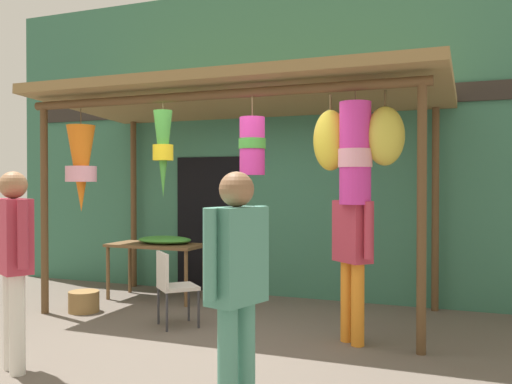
{
  "coord_description": "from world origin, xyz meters",
  "views": [
    {
      "loc": [
        2.59,
        -5.32,
        1.61
      ],
      "look_at": [
        -0.03,
        1.3,
        1.5
      ],
      "focal_mm": 38.94,
      "sensor_mm": 36.0,
      "label": 1
    }
  ],
  "objects_px": {
    "display_table": "(156,250)",
    "shopper_by_bananas": "(237,278)",
    "wicker_basket_by_table": "(84,302)",
    "customer_foreground": "(14,253)",
    "vendor_in_orange": "(352,246)",
    "folding_chair": "(172,282)",
    "flower_heap_on_table": "(165,240)"
  },
  "relations": [
    {
      "from": "display_table",
      "to": "shopper_by_bananas",
      "type": "relative_size",
      "value": 0.79
    },
    {
      "from": "wicker_basket_by_table",
      "to": "shopper_by_bananas",
      "type": "bearing_deg",
      "value": -37.13
    },
    {
      "from": "customer_foreground",
      "to": "vendor_in_orange",
      "type": "bearing_deg",
      "value": 37.02
    },
    {
      "from": "customer_foreground",
      "to": "shopper_by_bananas",
      "type": "relative_size",
      "value": 1.02
    },
    {
      "from": "display_table",
      "to": "folding_chair",
      "type": "height_order",
      "value": "folding_chair"
    },
    {
      "from": "wicker_basket_by_table",
      "to": "shopper_by_bananas",
      "type": "distance_m",
      "value": 4.0
    },
    {
      "from": "customer_foreground",
      "to": "folding_chair",
      "type": "bearing_deg",
      "value": 74.59
    },
    {
      "from": "display_table",
      "to": "folding_chair",
      "type": "bearing_deg",
      "value": -51.98
    },
    {
      "from": "display_table",
      "to": "wicker_basket_by_table",
      "type": "bearing_deg",
      "value": -113.24
    },
    {
      "from": "wicker_basket_by_table",
      "to": "vendor_in_orange",
      "type": "bearing_deg",
      "value": -2.05
    },
    {
      "from": "folding_chair",
      "to": "vendor_in_orange",
      "type": "xyz_separation_m",
      "value": [
        2.01,
        0.1,
        0.48
      ]
    },
    {
      "from": "wicker_basket_by_table",
      "to": "customer_foreground",
      "type": "xyz_separation_m",
      "value": [
        0.89,
        -2.01,
        0.88
      ]
    },
    {
      "from": "flower_heap_on_table",
      "to": "vendor_in_orange",
      "type": "height_order",
      "value": "vendor_in_orange"
    },
    {
      "from": "wicker_basket_by_table",
      "to": "customer_foreground",
      "type": "bearing_deg",
      "value": -66.05
    },
    {
      "from": "folding_chair",
      "to": "wicker_basket_by_table",
      "type": "xyz_separation_m",
      "value": [
        -1.39,
        0.23,
        -0.37
      ]
    },
    {
      "from": "shopper_by_bananas",
      "to": "customer_foreground",
      "type": "bearing_deg",
      "value": 171.18
    },
    {
      "from": "customer_foreground",
      "to": "shopper_by_bananas",
      "type": "distance_m",
      "value": 2.25
    },
    {
      "from": "flower_heap_on_table",
      "to": "customer_foreground",
      "type": "xyz_separation_m",
      "value": [
        0.35,
        -3.08,
        0.19
      ]
    },
    {
      "from": "folding_chair",
      "to": "customer_foreground",
      "type": "distance_m",
      "value": 1.92
    },
    {
      "from": "customer_foreground",
      "to": "flower_heap_on_table",
      "type": "bearing_deg",
      "value": 96.58
    },
    {
      "from": "display_table",
      "to": "folding_chair",
      "type": "xyz_separation_m",
      "value": [
        0.96,
        -1.22,
        -0.18
      ]
    },
    {
      "from": "flower_heap_on_table",
      "to": "wicker_basket_by_table",
      "type": "xyz_separation_m",
      "value": [
        -0.54,
        -1.06,
        -0.69
      ]
    },
    {
      "from": "display_table",
      "to": "shopper_by_bananas",
      "type": "height_order",
      "value": "shopper_by_bananas"
    },
    {
      "from": "folding_chair",
      "to": "customer_foreground",
      "type": "height_order",
      "value": "customer_foreground"
    },
    {
      "from": "vendor_in_orange",
      "to": "customer_foreground",
      "type": "relative_size",
      "value": 0.97
    },
    {
      "from": "vendor_in_orange",
      "to": "shopper_by_bananas",
      "type": "distance_m",
      "value": 2.25
    },
    {
      "from": "flower_heap_on_table",
      "to": "customer_foreground",
      "type": "relative_size",
      "value": 0.46
    },
    {
      "from": "vendor_in_orange",
      "to": "customer_foreground",
      "type": "xyz_separation_m",
      "value": [
        -2.51,
        -1.89,
        0.03
      ]
    },
    {
      "from": "wicker_basket_by_table",
      "to": "display_table",
      "type": "bearing_deg",
      "value": 66.76
    },
    {
      "from": "wicker_basket_by_table",
      "to": "customer_foreground",
      "type": "distance_m",
      "value": 2.37
    },
    {
      "from": "wicker_basket_by_table",
      "to": "shopper_by_bananas",
      "type": "relative_size",
      "value": 0.22
    },
    {
      "from": "wicker_basket_by_table",
      "to": "shopper_by_bananas",
      "type": "height_order",
      "value": "shopper_by_bananas"
    }
  ]
}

